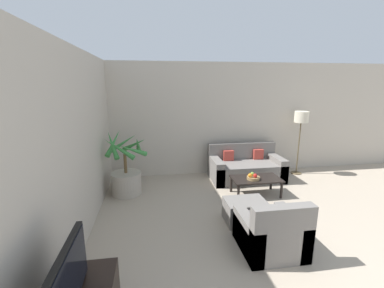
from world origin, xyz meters
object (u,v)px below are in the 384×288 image
Objects in this scene: orange_fruit at (250,175)px; sofa_loveseat at (246,168)px; fruit_bowl at (253,178)px; ottoman at (245,211)px; armchair at (271,233)px; potted_palm at (126,175)px; apple_green at (252,174)px; apple_red at (255,176)px; floor_lamp at (301,121)px; coffee_table at (256,180)px; television at (66,288)px.

sofa_loveseat is at bearing 73.91° from orange_fruit.
ottoman is (-0.49, -0.90, -0.20)m from fruit_bowl.
orange_fruit is 0.10× the size of armchair.
potted_palm reaches higher than armchair.
fruit_bowl is (-0.20, -0.95, 0.12)m from sofa_loveseat.
potted_palm is 2.48m from orange_fruit.
potted_palm is 1.68× the size of armchair.
fruit_bowl is 1.05m from ottoman.
potted_palm is 2.54m from apple_green.
apple_red is at bearing -100.65° from sofa_loveseat.
floor_lamp is 20.30× the size of orange_fruit.
armchair is (-0.42, -1.67, -0.13)m from fruit_bowl.
fruit_bowl is 3.15× the size of apple_red.
armchair is 1.21× the size of ottoman.
potted_palm is at bearing 133.43° from armchair.
apple_red is at bearing -143.92° from floor_lamp.
apple_green is (-1.60, -1.04, -0.88)m from floor_lamp.
potted_palm reaches higher than coffee_table.
sofa_loveseat is 6.59× the size of fruit_bowl.
apple_red is (0.01, -0.05, 0.07)m from fruit_bowl.
orange_fruit is (-0.16, -0.07, 0.14)m from coffee_table.
orange_fruit is at bearing 159.67° from apple_red.
armchair is (-0.44, -1.62, -0.20)m from apple_red.
floor_lamp is 2.10m from apple_green.
orange_fruit is at bearing -12.51° from potted_palm.
television is at bearing -132.29° from fruit_bowl.
apple_green is at bearing 45.90° from orange_fruit.
apple_red is (2.51, -0.57, 0.06)m from potted_palm.
fruit_bowl is at bearing -148.24° from coffee_table.
apple_green is (0.00, 0.06, 0.06)m from fruit_bowl.
fruit_bowl is (-0.08, -0.05, 0.07)m from coffee_table.
potted_palm is 5.24× the size of fruit_bowl.
potted_palm is at bearing 168.31° from fruit_bowl.
floor_lamp is at bearing 43.32° from television.
television is 0.61× the size of floor_lamp.
ottoman is at bearing -117.09° from apple_green.
apple_red is at bearing -123.57° from coffee_table.
orange_fruit is 1.01m from ottoman.
sofa_loveseat is 1.06× the size of floor_lamp.
orange_fruit is at bearing -146.22° from floor_lamp.
sofa_loveseat reaches higher than apple_green.
apple_green is 0.11m from orange_fruit.
sofa_loveseat is at bearing 69.48° from ottoman.
armchair is at bearing -105.03° from apple_red.
potted_palm reaches higher than orange_fruit.
fruit_bowl is at bearing -145.43° from floor_lamp.
coffee_table is 12.63× the size of orange_fruit.
floor_lamp reaches higher than fruit_bowl.
apple_red is 0.12× the size of ottoman.
potted_palm reaches higher than sofa_loveseat.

